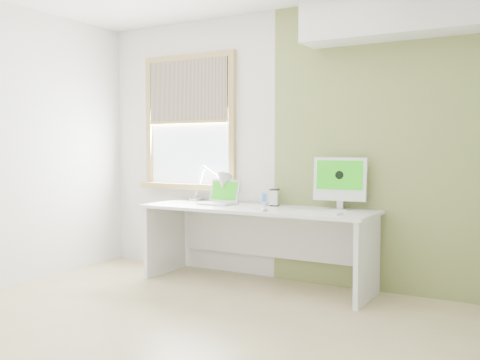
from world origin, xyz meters
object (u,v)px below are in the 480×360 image
Objects in this scene: desk at (259,227)px; desk_lamp at (218,184)px; external_drive at (275,197)px; imac at (340,180)px; laptop at (221,198)px.

desk_lamp is (-0.52, 0.11, 0.39)m from desk.
desk_lamp is 3.91× the size of external_drive.
desk_lamp is at bearing -178.02° from imac.
desk is 3.52× the size of desk_lamp.
laptop is 0.74× the size of imac.
desk is 0.87m from imac.
imac reaches higher than desk_lamp.
desk_lamp is 0.19m from laptop.
imac is at bearing 12.18° from desk.
desk_lamp is 1.26m from imac.
desk_lamp is at bearing 133.54° from laptop.
laptop reaches higher than external_drive.
desk_lamp is 1.76× the size of laptop.
laptop is at bearing -166.75° from external_drive.
external_drive is at bearing 2.85° from desk_lamp.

